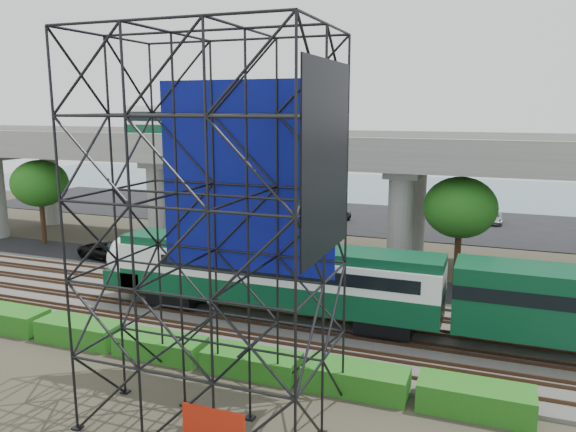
% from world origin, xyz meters
% --- Properties ---
extents(ground, '(140.00, 140.00, 0.00)m').
position_xyz_m(ground, '(0.00, 0.00, 0.00)').
color(ground, '#474233').
rests_on(ground, ground).
extents(ballast_bed, '(90.00, 12.00, 0.20)m').
position_xyz_m(ballast_bed, '(0.00, 2.00, 0.10)').
color(ballast_bed, slate).
rests_on(ballast_bed, ground).
extents(service_road, '(90.00, 5.00, 0.08)m').
position_xyz_m(service_road, '(0.00, 10.50, 0.04)').
color(service_road, black).
rests_on(service_road, ground).
extents(parking_lot, '(90.00, 18.00, 0.08)m').
position_xyz_m(parking_lot, '(0.00, 34.00, 0.04)').
color(parking_lot, black).
rests_on(parking_lot, ground).
extents(harbor_water, '(140.00, 40.00, 0.03)m').
position_xyz_m(harbor_water, '(0.00, 56.00, 0.01)').
color(harbor_water, '#40596A').
rests_on(harbor_water, ground).
extents(rail_tracks, '(90.00, 9.52, 0.16)m').
position_xyz_m(rail_tracks, '(0.00, 2.00, 0.28)').
color(rail_tracks, '#472D1E').
rests_on(rail_tracks, ballast_bed).
extents(commuter_train, '(29.30, 3.06, 4.30)m').
position_xyz_m(commuter_train, '(6.68, 2.00, 2.88)').
color(commuter_train, black).
rests_on(commuter_train, rail_tracks).
extents(overpass, '(80.00, 12.00, 12.40)m').
position_xyz_m(overpass, '(-0.64, 16.00, 8.21)').
color(overpass, '#9E9B93').
rests_on(overpass, ground).
extents(scaffold_tower, '(9.36, 6.36, 15.00)m').
position_xyz_m(scaffold_tower, '(6.12, -7.98, 7.47)').
color(scaffold_tower, black).
rests_on(scaffold_tower, ground).
extents(hedge_strip, '(34.60, 1.80, 1.20)m').
position_xyz_m(hedge_strip, '(1.01, -4.30, 0.56)').
color(hedge_strip, '#155C15').
rests_on(hedge_strip, ground).
extents(trees, '(40.94, 16.94, 7.69)m').
position_xyz_m(trees, '(-4.67, 16.17, 5.57)').
color(trees, '#382314').
rests_on(trees, ground).
extents(suv, '(5.24, 3.14, 1.36)m').
position_xyz_m(suv, '(-13.30, 9.68, 0.76)').
color(suv, black).
rests_on(suv, service_road).
extents(parked_cars, '(37.82, 9.40, 1.30)m').
position_xyz_m(parked_cars, '(-0.83, 33.35, 0.67)').
color(parked_cars, white).
rests_on(parked_cars, parking_lot).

